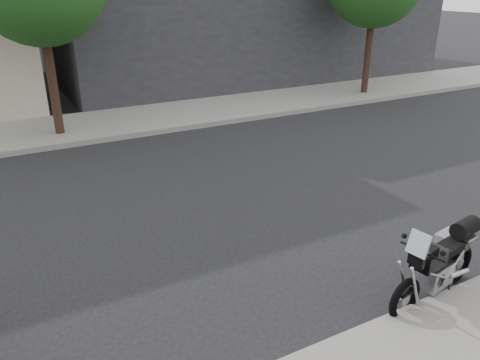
% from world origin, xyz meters
% --- Properties ---
extents(ground, '(120.00, 120.00, 0.00)m').
position_xyz_m(ground, '(0.00, 0.00, 0.00)').
color(ground, black).
rests_on(ground, ground).
extents(far_sidewalk, '(44.00, 3.00, 0.15)m').
position_xyz_m(far_sidewalk, '(0.00, -6.50, 0.07)').
color(far_sidewalk, gray).
rests_on(far_sidewalk, ground).
extents(motorcycle, '(1.90, 0.81, 1.21)m').
position_xyz_m(motorcycle, '(-1.42, 3.86, 0.52)').
color(motorcycle, black).
rests_on(motorcycle, ground).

